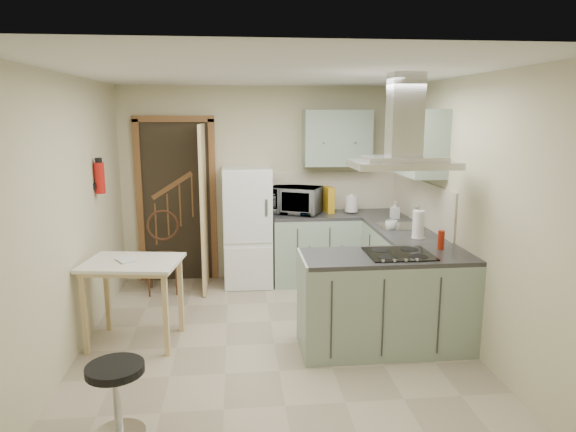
{
  "coord_description": "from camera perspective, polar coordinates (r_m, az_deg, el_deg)",
  "views": [
    {
      "loc": [
        -0.33,
        -4.55,
        2.16
      ],
      "look_at": [
        0.18,
        0.45,
        1.15
      ],
      "focal_mm": 32.0,
      "sensor_mm": 36.0,
      "label": 1
    }
  ],
  "objects": [
    {
      "name": "bentwood_chair",
      "position": [
        6.44,
        -13.78,
        -4.36
      ],
      "size": [
        0.44,
        0.44,
        0.9
      ],
      "primitive_type": "cube",
      "rotation": [
        0.0,
        0.0,
        0.09
      ],
      "color": "#432816",
      "rests_on": "floor"
    },
    {
      "name": "stool",
      "position": [
        3.85,
        -18.45,
        -18.83
      ],
      "size": [
        0.49,
        0.49,
        0.52
      ],
      "primitive_type": "cylinder",
      "rotation": [
        0.0,
        0.0,
        -0.34
      ],
      "color": "black",
      "rests_on": "floor"
    },
    {
      "name": "fire_extinguisher",
      "position": [
        5.67,
        -20.19,
        3.98
      ],
      "size": [
        0.1,
        0.1,
        0.32
      ],
      "primitive_type": "cylinder",
      "color": "#B2140F",
      "rests_on": "left_wall"
    },
    {
      "name": "splashback",
      "position": [
        6.84,
        5.16,
        2.82
      ],
      "size": [
        1.68,
        0.02,
        0.5
      ],
      "primitive_type": "cube",
      "color": "beige",
      "rests_on": "counter_back"
    },
    {
      "name": "microwave",
      "position": [
        6.55,
        0.82,
        1.79
      ],
      "size": [
        0.74,
        0.64,
        0.34
      ],
      "primitive_type": "imported",
      "rotation": [
        0.0,
        0.0,
        -0.43
      ],
      "color": "black",
      "rests_on": "counter_back"
    },
    {
      "name": "soap_bottle",
      "position": [
        6.36,
        11.79,
        0.66
      ],
      "size": [
        0.1,
        0.1,
        0.21
      ],
      "primitive_type": "imported",
      "rotation": [
        0.0,
        0.0,
        0.07
      ],
      "color": "#A8ABB4",
      "rests_on": "counter_right"
    },
    {
      "name": "wall_cabinet_right",
      "position": [
        5.75,
        14.23,
        7.93
      ],
      "size": [
        0.35,
        0.9,
        0.7
      ],
      "primitive_type": "cube",
      "color": "#9EB2A0",
      "rests_on": "right_wall"
    },
    {
      "name": "cereal_box",
      "position": [
        6.62,
        4.55,
        1.82
      ],
      "size": [
        0.12,
        0.23,
        0.33
      ],
      "primitive_type": "cube",
      "rotation": [
        0.0,
        0.0,
        0.14
      ],
      "color": "gold",
      "rests_on": "counter_back"
    },
    {
      "name": "fridge",
      "position": [
        6.51,
        -4.5,
        -1.19
      ],
      "size": [
        0.6,
        0.6,
        1.5
      ],
      "primitive_type": "cube",
      "color": "white",
      "rests_on": "floor"
    },
    {
      "name": "right_wall",
      "position": [
        5.11,
        18.98,
        0.47
      ],
      "size": [
        0.0,
        4.2,
        4.2
      ],
      "primitive_type": "plane",
      "rotation": [
        1.57,
        0.0,
        -1.57
      ],
      "color": "beige",
      "rests_on": "floor"
    },
    {
      "name": "hob",
      "position": [
        4.78,
        12.22,
        -4.13
      ],
      "size": [
        0.58,
        0.5,
        0.01
      ],
      "primitive_type": "cube",
      "color": "black",
      "rests_on": "peninsula"
    },
    {
      "name": "cup",
      "position": [
        5.74,
        11.41,
        -1.02
      ],
      "size": [
        0.16,
        0.16,
        0.1
      ],
      "primitive_type": "imported",
      "rotation": [
        0.0,
        0.0,
        -0.28
      ],
      "color": "white",
      "rests_on": "counter_right"
    },
    {
      "name": "paper_towel",
      "position": [
        5.39,
        14.28,
        -0.88
      ],
      "size": [
        0.15,
        0.15,
        0.3
      ],
      "primitive_type": "cylinder",
      "rotation": [
        0.0,
        0.0,
        0.29
      ],
      "color": "white",
      "rests_on": "counter_right"
    },
    {
      "name": "counter_right",
      "position": [
        6.21,
        11.65,
        -4.87
      ],
      "size": [
        0.6,
        1.95,
        0.9
      ],
      "primitive_type": "cube",
      "color": "#9EB2A0",
      "rests_on": "floor"
    },
    {
      "name": "kettle",
      "position": [
        6.62,
        7.08,
        1.4
      ],
      "size": [
        0.18,
        0.18,
        0.25
      ],
      "primitive_type": "cylinder",
      "rotation": [
        0.0,
        0.0,
        0.05
      ],
      "color": "silver",
      "rests_on": "counter_back"
    },
    {
      "name": "extractor_hood",
      "position": [
        4.63,
        12.64,
        5.63
      ],
      "size": [
        0.9,
        0.55,
        0.1
      ],
      "primitive_type": "cube",
      "color": "silver",
      "rests_on": "ceiling"
    },
    {
      "name": "red_bottle",
      "position": [
        5.04,
        16.64,
        -2.57
      ],
      "size": [
        0.08,
        0.08,
        0.18
      ],
      "primitive_type": "cylinder",
      "rotation": [
        0.0,
        0.0,
        -0.41
      ],
      "color": "#AA240E",
      "rests_on": "peninsula"
    },
    {
      "name": "left_wall",
      "position": [
        4.87,
        -23.23,
        -0.35
      ],
      "size": [
        0.0,
        4.2,
        4.2
      ],
      "primitive_type": "plane",
      "rotation": [
        1.57,
        0.0,
        1.57
      ],
      "color": "beige",
      "rests_on": "floor"
    },
    {
      "name": "peninsula",
      "position": [
        4.89,
        10.86,
        -9.34
      ],
      "size": [
        1.55,
        0.65,
        0.9
      ],
      "primitive_type": "cube",
      "color": "#9EB2A0",
      "rests_on": "floor"
    },
    {
      "name": "back_wall",
      "position": [
        6.72,
        -2.93,
        3.57
      ],
      "size": [
        3.6,
        0.0,
        3.6
      ],
      "primitive_type": "plane",
      "rotation": [
        1.57,
        0.0,
        0.0
      ],
      "color": "beige",
      "rests_on": "floor"
    },
    {
      "name": "book",
      "position": [
        4.99,
        -18.36,
        -4.41
      ],
      "size": [
        0.23,
        0.24,
        0.09
      ],
      "primitive_type": "imported",
      "rotation": [
        0.0,
        0.0,
        0.57
      ],
      "color": "#993345",
      "rests_on": "drop_leaf_table"
    },
    {
      "name": "drop_leaf_table",
      "position": [
        5.13,
        -16.66,
        -9.14
      ],
      "size": [
        0.95,
        0.77,
        0.81
      ],
      "primitive_type": "cube",
      "rotation": [
        0.0,
        0.0,
        -0.15
      ],
      "color": "tan",
      "rests_on": "floor"
    },
    {
      "name": "ceiling",
      "position": [
        4.58,
        -1.68,
        15.61
      ],
      "size": [
        4.2,
        4.2,
        0.0
      ],
      "primitive_type": "plane",
      "rotation": [
        3.14,
        0.0,
        0.0
      ],
      "color": "silver",
      "rests_on": "back_wall"
    },
    {
      "name": "counter_back",
      "position": [
        6.65,
        2.97,
        -3.55
      ],
      "size": [
        1.08,
        0.6,
        0.9
      ],
      "primitive_type": "cube",
      "color": "#9EB2A0",
      "rests_on": "floor"
    },
    {
      "name": "wall_cabinet_back",
      "position": [
        6.61,
        5.45,
        8.62
      ],
      "size": [
        0.85,
        0.35,
        0.7
      ],
      "primitive_type": "cube",
      "color": "#9EB2A0",
      "rests_on": "back_wall"
    },
    {
      "name": "sink",
      "position": [
        5.93,
        12.33,
        -1.12
      ],
      "size": [
        0.45,
        0.4,
        0.01
      ],
      "primitive_type": "cube",
      "color": "silver",
      "rests_on": "counter_right"
    },
    {
      "name": "doorway",
      "position": [
        6.76,
        -12.25,
        1.65
      ],
      "size": [
        1.1,
        0.12,
        2.1
      ],
      "primitive_type": "cube",
      "color": "brown",
      "rests_on": "floor"
    },
    {
      "name": "floor",
      "position": [
        5.05,
        -1.51,
        -13.97
      ],
      "size": [
        4.2,
        4.2,
        0.0
      ],
      "primitive_type": "plane",
      "color": "tan",
      "rests_on": "ground"
    }
  ]
}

